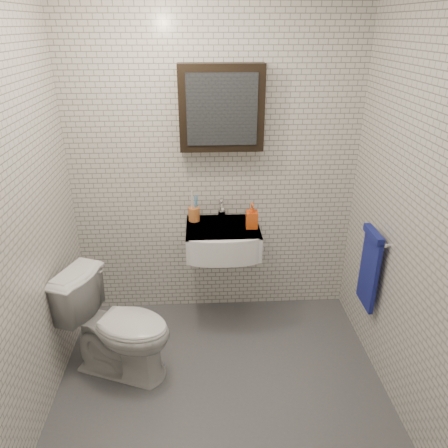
# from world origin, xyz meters

# --- Properties ---
(ground) EXTENTS (2.20, 2.00, 0.01)m
(ground) POSITION_xyz_m (0.00, 0.00, 0.01)
(ground) COLOR #53555B
(ground) RESTS_ON ground
(room_shell) EXTENTS (2.22, 2.02, 2.51)m
(room_shell) POSITION_xyz_m (0.00, 0.00, 1.47)
(room_shell) COLOR silver
(room_shell) RESTS_ON ground
(washbasin) EXTENTS (0.55, 0.50, 0.20)m
(washbasin) POSITION_xyz_m (0.05, 0.73, 0.76)
(washbasin) COLOR white
(washbasin) RESTS_ON room_shell
(faucet) EXTENTS (0.06, 0.20, 0.15)m
(faucet) POSITION_xyz_m (0.05, 0.93, 0.92)
(faucet) COLOR silver
(faucet) RESTS_ON washbasin
(mirror_cabinet) EXTENTS (0.60, 0.15, 0.60)m
(mirror_cabinet) POSITION_xyz_m (0.05, 0.93, 1.70)
(mirror_cabinet) COLOR black
(mirror_cabinet) RESTS_ON room_shell
(towel_rail) EXTENTS (0.09, 0.30, 0.58)m
(towel_rail) POSITION_xyz_m (1.04, 0.35, 0.72)
(towel_rail) COLOR silver
(towel_rail) RESTS_ON room_shell
(toothbrush_cup) EXTENTS (0.11, 0.11, 0.24)m
(toothbrush_cup) POSITION_xyz_m (-0.16, 0.90, 0.91)
(toothbrush_cup) COLOR #C66C31
(toothbrush_cup) RESTS_ON washbasin
(soap_bottle) EXTENTS (0.09, 0.09, 0.19)m
(soap_bottle) POSITION_xyz_m (0.27, 0.75, 0.95)
(soap_bottle) COLOR orange
(soap_bottle) RESTS_ON washbasin
(toilet) EXTENTS (0.84, 0.66, 0.75)m
(toilet) POSITION_xyz_m (-0.69, 0.23, 0.38)
(toilet) COLOR white
(toilet) RESTS_ON ground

